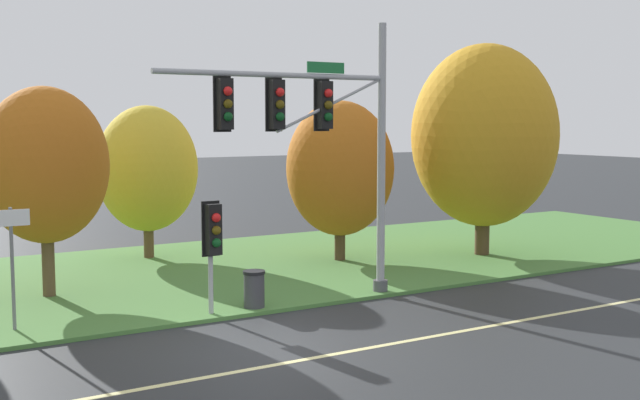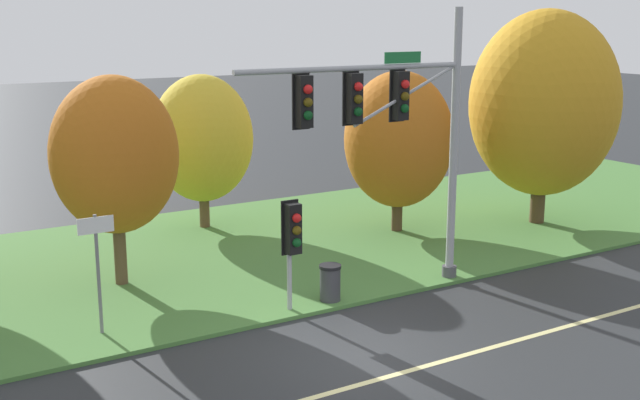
{
  "view_description": "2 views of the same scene",
  "coord_description": "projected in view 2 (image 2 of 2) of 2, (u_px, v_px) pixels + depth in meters",
  "views": [
    {
      "loc": [
        -7.79,
        -14.71,
        4.79
      ],
      "look_at": [
        3.67,
        4.02,
        2.59
      ],
      "focal_mm": 45.0,
      "sensor_mm": 36.0,
      "label": 1
    },
    {
      "loc": [
        -9.12,
        -13.26,
        7.07
      ],
      "look_at": [
        1.22,
        3.68,
        2.55
      ],
      "focal_mm": 45.0,
      "sensor_mm": 36.0,
      "label": 2
    }
  ],
  "objects": [
    {
      "name": "pedestrian_signal_near_kerb",
      "position": [
        293.0,
        234.0,
        19.08
      ],
      "size": [
        0.46,
        0.55,
        2.75
      ],
      "color": "#9EA0A5",
      "rests_on": "grass_verge"
    },
    {
      "name": "tree_tall_centre",
      "position": [
        399.0,
        140.0,
        26.27
      ],
      "size": [
        3.59,
        3.59,
        5.33
      ],
      "color": "#4C3823",
      "rests_on": "grass_verge"
    },
    {
      "name": "route_sign_post",
      "position": [
        97.0,
        258.0,
        17.78
      ],
      "size": [
        0.8,
        0.08,
        2.76
      ],
      "color": "slate",
      "rests_on": "grass_verge"
    },
    {
      "name": "lane_stripe",
      "position": [
        394.0,
        375.0,
        16.24
      ],
      "size": [
        36.0,
        0.16,
        0.01
      ],
      "primitive_type": "cube",
      "color": "beige",
      "rests_on": "ground"
    },
    {
      "name": "trash_bin",
      "position": [
        330.0,
        282.0,
        20.16
      ],
      "size": [
        0.56,
        0.56,
        0.93
      ],
      "color": "#38383D",
      "rests_on": "grass_verge"
    },
    {
      "name": "tree_behind_signpost",
      "position": [
        115.0,
        155.0,
        20.79
      ],
      "size": [
        3.32,
        3.32,
        5.57
      ],
      "color": "brown",
      "rests_on": "grass_verge"
    },
    {
      "name": "traffic_signal_mast",
      "position": [
        395.0,
        120.0,
        20.15
      ],
      "size": [
        6.62,
        0.49,
        7.25
      ],
      "color": "#9EA0A5",
      "rests_on": "grass_verge"
    },
    {
      "name": "grass_verge",
      "position": [
        206.0,
        257.0,
        24.1
      ],
      "size": [
        48.0,
        11.5,
        0.1
      ],
      "primitive_type": "cube",
      "color": "#477A38",
      "rests_on": "ground"
    },
    {
      "name": "ground_plane",
      "position": [
        360.0,
        354.0,
        17.24
      ],
      "size": [
        160.0,
        160.0,
        0.0
      ],
      "primitive_type": "plane",
      "color": "#282B2D"
    },
    {
      "name": "tree_mid_verge",
      "position": [
        202.0,
        139.0,
        26.76
      ],
      "size": [
        3.41,
        3.41,
        5.18
      ],
      "color": "brown",
      "rests_on": "grass_verge"
    },
    {
      "name": "tree_right_far",
      "position": [
        544.0,
        104.0,
        27.11
      ],
      "size": [
        5.03,
        5.03,
        7.29
      ],
      "color": "#4C3823",
      "rests_on": "grass_verge"
    }
  ]
}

